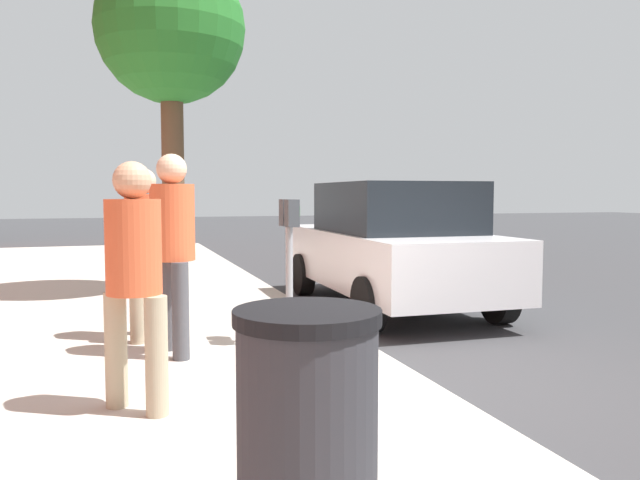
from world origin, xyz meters
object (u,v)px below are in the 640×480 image
object	(u,v)px
parking_meter	(289,240)
parked_sedan_near	(391,245)
pedestrian_bystander	(134,268)
pedestrian_at_meter	(173,236)
parking_officer	(144,240)
trash_bin	(307,434)
street_tree	(171,34)

from	to	relation	value
parking_meter	parked_sedan_near	size ratio (longest dim) A/B	0.32
pedestrian_bystander	parked_sedan_near	world-z (taller)	pedestrian_bystander
pedestrian_at_meter	parking_officer	size ratio (longest dim) A/B	1.06
pedestrian_bystander	parked_sedan_near	distance (m)	5.14
parking_meter	pedestrian_at_meter	size ratio (longest dim) A/B	0.77
parked_sedan_near	trash_bin	world-z (taller)	parked_sedan_near
pedestrian_bystander	street_tree	world-z (taller)	street_tree
pedestrian_at_meter	street_tree	bearing A→B (deg)	73.42
street_tree	trash_bin	bearing A→B (deg)	179.18
parking_meter	street_tree	xyz separation A→B (m)	(3.51, 0.78, 2.73)
parking_meter	parking_officer	distance (m)	1.48
street_tree	trash_bin	world-z (taller)	street_tree
parking_meter	parking_officer	world-z (taller)	parking_officer
parking_officer	parked_sedan_near	size ratio (longest dim) A/B	0.39
pedestrian_at_meter	parked_sedan_near	bearing A→B (deg)	23.90
pedestrian_bystander	parking_officer	bearing A→B (deg)	41.88
parking_meter	street_tree	bearing A→B (deg)	12.50
parked_sedan_near	pedestrian_bystander	bearing A→B (deg)	136.00
parking_meter	pedestrian_at_meter	xyz separation A→B (m)	(-0.05, 1.10, 0.07)
pedestrian_at_meter	pedestrian_bystander	distance (m)	1.48
pedestrian_bystander	parked_sedan_near	bearing A→B (deg)	2.09
parking_meter	pedestrian_at_meter	bearing A→B (deg)	92.68
pedestrian_bystander	trash_bin	distance (m)	2.12
street_tree	parking_officer	bearing A→B (deg)	169.23
parking_meter	pedestrian_bystander	xyz separation A→B (m)	(-1.48, 1.48, -0.04)
street_tree	trash_bin	xyz separation A→B (m)	(-6.97, 0.10, -3.24)
pedestrian_at_meter	street_tree	xyz separation A→B (m)	(3.56, -0.32, 2.66)
parked_sedan_near	trash_bin	xyz separation A→B (m)	(-5.67, 2.97, -0.24)
pedestrian_bystander	street_tree	size ratio (longest dim) A/B	0.34
parking_meter	street_tree	size ratio (longest dim) A/B	0.29
pedestrian_at_meter	parking_officer	xyz separation A→B (m)	(0.72, 0.22, -0.08)
pedestrian_at_meter	parking_officer	distance (m)	0.76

